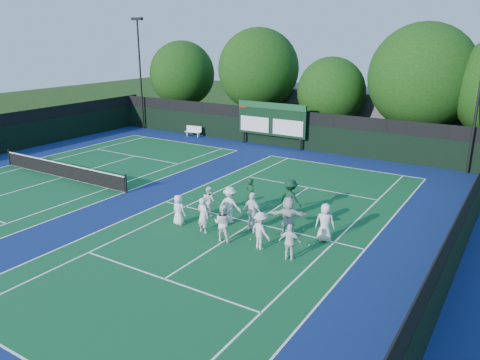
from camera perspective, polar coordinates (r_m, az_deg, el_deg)
The scene contains 32 objects.
ground at distance 21.73m, azimuth 0.23°, elevation -6.11°, with size 120.00×120.00×0.00m, color #18320D.
court_apron at distance 25.88m, azimuth -9.91°, elevation -2.45°, with size 34.00×32.00×0.01m, color navy.
near_court at distance 22.51m, azimuth 1.59°, elevation -5.23°, with size 11.05×23.85×0.01m.
left_court at distance 31.61m, azimuth -20.78°, elevation 0.31°, with size 11.05×23.85×0.01m.
back_fence at distance 37.56m, azimuth 5.48°, elevation 6.04°, with size 34.00×0.08×3.00m.
divider_fence_right at distance 19.39m, azimuth 25.29°, elevation -6.50°, with size 0.08×32.00×3.00m.
scoreboard at distance 37.50m, azimuth 3.83°, elevation 7.37°, with size 6.00×0.21×3.55m.
clubhouse at distance 43.31m, azimuth 15.16°, elevation 7.89°, with size 18.00×6.00×4.00m, color #545559.
light_pole_left at distance 45.45m, azimuth -12.14°, elevation 13.98°, with size 1.20×0.30×10.12m.
tennis_net at distance 31.48m, azimuth -20.87°, elevation 1.15°, with size 11.30×0.10×1.10m.
bench at distance 41.78m, azimuth -5.69°, elevation 5.99°, with size 1.52×0.62×0.93m.
tree_a at distance 47.09m, azimuth -6.84°, elevation 12.52°, with size 6.31×6.31×8.14m.
tree_b at distance 42.18m, azimuth 2.49°, elevation 13.08°, with size 7.11×7.11×9.29m.
tree_c at distance 39.37m, azimuth 11.29°, elevation 10.33°, with size 5.52×5.52×6.99m.
tree_d at distance 37.30m, azimuth 21.59°, elevation 11.26°, with size 7.80×7.80×9.58m.
tennis_ball_0 at distance 23.97m, azimuth -4.98°, elevation -3.79°, with size 0.07×0.07×0.07m, color #C3DC19.
tennis_ball_1 at distance 21.86m, azimuth 7.75°, elevation -6.03°, with size 0.07×0.07×0.07m, color #C3DC19.
tennis_ball_2 at distance 20.39m, azimuth 8.45°, elevation -7.84°, with size 0.07×0.07×0.07m, color #C3DC19.
tennis_ball_4 at distance 25.00m, azimuth 6.01°, elevation -2.92°, with size 0.07×0.07×0.07m, color #C3DC19.
tennis_ball_5 at distance 20.68m, azimuth 1.28°, elevation -7.27°, with size 0.07×0.07×0.07m, color #C3DC19.
player_front_0 at distance 22.26m, azimuth -7.49°, elevation -3.64°, with size 0.72×0.47×1.47m, color white.
player_front_1 at distance 21.24m, azimuth -4.53°, elevation -4.29°, with size 0.61×0.40×1.67m, color white.
player_front_2 at distance 20.34m, azimuth -2.10°, elevation -5.24°, with size 0.82×0.64×1.68m, color white.
player_front_3 at distance 19.62m, azimuth 2.53°, elevation -6.19°, with size 1.06×0.61×1.64m, color silver.
player_front_4 at distance 18.82m, azimuth 6.10°, elevation -7.54°, with size 0.89×0.37×1.52m, color white.
player_back_0 at distance 23.28m, azimuth -3.80°, elevation -2.55°, with size 0.72×0.56×1.49m, color white.
player_back_1 at distance 22.30m, azimuth -1.24°, elevation -3.03°, with size 1.14×0.66×1.77m, color white.
player_back_2 at distance 21.40m, azimuth 1.54°, elevation -3.86°, with size 1.07×0.44×1.82m, color white.
player_back_3 at distance 20.91m, azimuth 5.91°, elevation -4.44°, with size 1.71×0.54×1.84m, color silver.
player_back_4 at distance 20.64m, azimuth 10.32°, elevation -5.12°, with size 0.84×0.55×1.72m, color white.
coach_left at distance 23.89m, azimuth 1.32°, elevation -1.75°, with size 0.61×0.40×1.68m, color #0F381D.
coach_right at distance 23.02m, azimuth 6.15°, elevation -2.25°, with size 1.25×0.72×1.94m, color #0D331D.
Camera 1 is at (10.58, -16.90, 8.63)m, focal length 35.00 mm.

